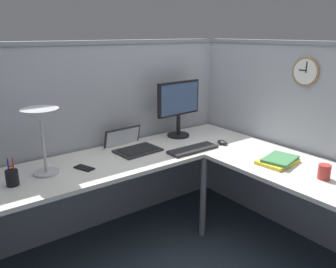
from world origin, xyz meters
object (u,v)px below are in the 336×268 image
at_px(cell_phone, 84,168).
at_px(book_stack, 279,161).
at_px(desk_lamp_dome, 41,121).
at_px(wall_clock, 306,72).
at_px(monitor, 179,105).
at_px(pen_cup, 12,177).
at_px(laptop, 131,146).
at_px(computer_mouse, 223,142).
at_px(coffee_mug, 324,172).
at_px(keyboard, 193,149).

height_order(cell_phone, book_stack, book_stack).
xyz_separation_m(desk_lamp_dome, wall_clock, (1.78, -0.73, 0.26)).
distance_m(monitor, book_stack, 1.01).
bearing_deg(pen_cup, desk_lamp_dome, 14.92).
xyz_separation_m(pen_cup, cell_phone, (0.46, -0.01, -0.05)).
bearing_deg(book_stack, wall_clock, 13.67).
bearing_deg(laptop, cell_phone, -160.03).
relative_size(computer_mouse, desk_lamp_dome, 0.23).
relative_size(pen_cup, book_stack, 0.58).
bearing_deg(coffee_mug, monitor, 97.20).
bearing_deg(cell_phone, computer_mouse, -30.37).
relative_size(cell_phone, coffee_mug, 1.50).
height_order(cell_phone, wall_clock, wall_clock).
distance_m(keyboard, wall_clock, 1.05).
height_order(laptop, book_stack, laptop).
bearing_deg(computer_mouse, wall_clock, -50.01).
distance_m(monitor, computer_mouse, 0.51).
bearing_deg(pen_cup, book_stack, -25.02).
bearing_deg(book_stack, laptop, 126.44).
height_order(monitor, cell_phone, monitor).
bearing_deg(computer_mouse, desk_lamp_dome, 169.06).
xyz_separation_m(computer_mouse, desk_lamp_dome, (-1.40, 0.27, 0.35)).
bearing_deg(coffee_mug, pen_cup, 145.98).
distance_m(monitor, coffee_mug, 1.33).
relative_size(keyboard, desk_lamp_dome, 0.97).
relative_size(desk_lamp_dome, cell_phone, 3.09).
bearing_deg(computer_mouse, book_stack, -89.09).
height_order(keyboard, book_stack, book_stack).
bearing_deg(monitor, book_stack, -80.48).
bearing_deg(monitor, cell_phone, -168.27).
xyz_separation_m(keyboard, wall_clock, (0.69, -0.49, 0.61)).
bearing_deg(wall_clock, keyboard, 144.74).
distance_m(cell_phone, coffee_mug, 1.60).
bearing_deg(keyboard, desk_lamp_dome, 167.93).
bearing_deg(desk_lamp_dome, monitor, 6.29).
height_order(monitor, laptop, monitor).
height_order(laptop, wall_clock, wall_clock).
bearing_deg(laptop, computer_mouse, -29.01).
relative_size(monitor, pen_cup, 2.78).
bearing_deg(book_stack, coffee_mug, -89.43).
bearing_deg(laptop, book_stack, -53.56).
relative_size(monitor, cell_phone, 3.47).
relative_size(keyboard, computer_mouse, 4.13).
xyz_separation_m(laptop, computer_mouse, (0.67, -0.37, -0.01)).
bearing_deg(cell_phone, coffee_mug, -63.66).
distance_m(computer_mouse, wall_clock, 0.85).
relative_size(laptop, keyboard, 0.93).
distance_m(laptop, computer_mouse, 0.77).
distance_m(monitor, laptop, 0.59).
bearing_deg(keyboard, cell_phone, 169.17).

